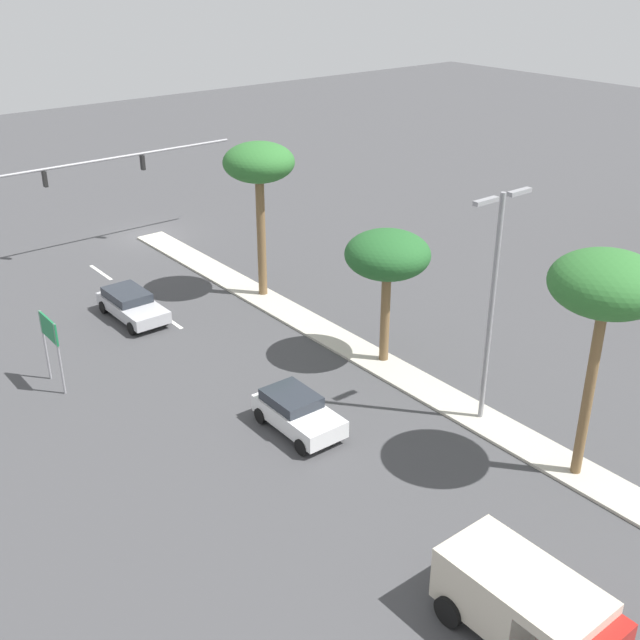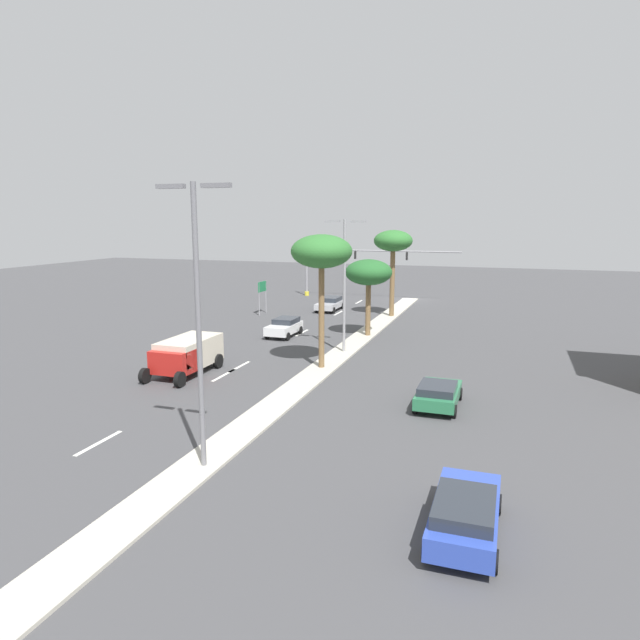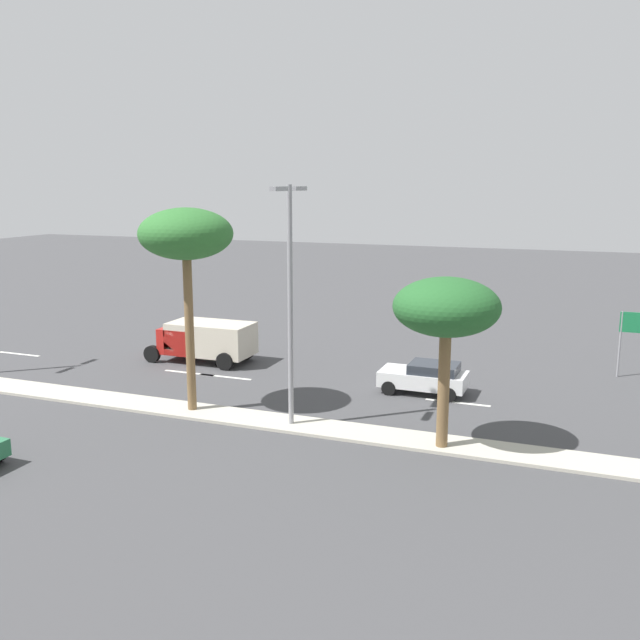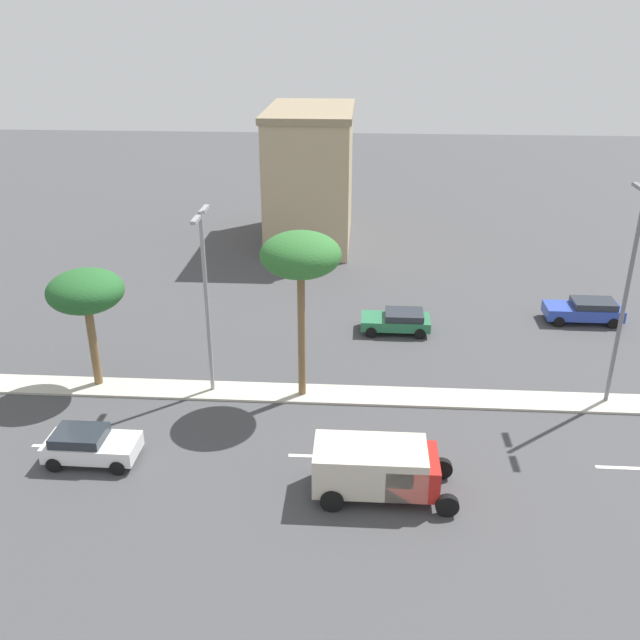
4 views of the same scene
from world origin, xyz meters
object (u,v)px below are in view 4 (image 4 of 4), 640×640
Objects in this scene: street_lamp_near at (206,289)px; street_lamp_front at (628,284)px; commercial_building at (311,175)px; palm_tree_rear at (86,292)px; box_truck at (381,468)px; sedan_green_left at (397,320)px; palm_tree_front at (301,257)px; sedan_white_front at (90,445)px; sedan_blue_trailing at (585,310)px.

street_lamp_front reaches higher than street_lamp_near.
commercial_building reaches higher than street_lamp_front.
palm_tree_rear is 25.32m from street_lamp_front.
palm_tree_rear is 16.67m from box_truck.
commercial_building is 1.33× the size of street_lamp_near.
street_lamp_front is 13.58m from sedan_green_left.
street_lamp_front is at bearing 89.82° from palm_tree_rear.
box_truck is (7.42, 3.76, -6.03)m from palm_tree_front.
palm_tree_front is at bearing 125.31° from sedan_white_front.
palm_tree_rear is 0.58× the size of street_lamp_front.
sedan_white_front is 19.28m from sedan_green_left.
box_truck reaches higher than sedan_white_front.
street_lamp_front is (25.45, 16.37, 0.89)m from commercial_building.
commercial_building is 33.84m from box_truck.
sedan_blue_trailing reaches higher than sedan_green_left.
sedan_white_front reaches higher than sedan_blue_trailing.
sedan_white_front is (6.00, -8.47, -6.48)m from palm_tree_front.
palm_tree_rear reaches higher than sedan_blue_trailing.
palm_tree_rear is 28.91m from sedan_blue_trailing.
commercial_building is 24.32m from sedan_blue_trailing.
box_truck is at bearing -55.12° from street_lamp_front.
sedan_green_left is (-7.70, 9.48, -4.82)m from street_lamp_near.
box_truck is (1.42, 12.23, 0.45)m from sedan_white_front.
palm_tree_front is 2.13× the size of sedan_white_front.
sedan_green_left is 0.73× the size of box_truck.
commercial_building is 3.01× the size of sedan_green_left.
palm_tree_front is at bearing -58.65° from sedan_blue_trailing.
sedan_white_front is at bearing -44.16° from sedan_green_left.
palm_tree_front is 1.80× the size of sedan_blue_trailing.
sedan_blue_trailing is (-10.03, 16.46, -6.48)m from palm_tree_front.
commercial_building is 19.61m from sedan_green_left.
street_lamp_near reaches higher than sedan_white_front.
street_lamp_near is 19.37m from street_lamp_front.
palm_tree_front is at bearing 87.89° from palm_tree_rear.
box_truck is at bearing 9.06° from commercial_building.
street_lamp_front is (0.08, 25.30, 1.12)m from palm_tree_rear.
sedan_white_front is at bearing 17.32° from palm_tree_rear.
box_truck is at bearing 61.25° from palm_tree_rear.
box_truck is (17.44, -12.70, 0.45)m from sedan_blue_trailing.
sedan_blue_trailing is at bearing 122.73° from sedan_white_front.
box_truck is (7.72, -11.08, -4.99)m from street_lamp_front.
sedan_blue_trailing is 1.18× the size of sedan_white_front.
sedan_blue_trailing is (15.73, 17.99, -4.54)m from commercial_building.
palm_tree_rear is at bearing -162.68° from sedan_white_front.
sedan_green_left is at bearing 135.84° from sedan_white_front.
street_lamp_front is 2.58× the size of sedan_green_left.
commercial_building reaches higher than palm_tree_front.
sedan_white_front is 0.96× the size of sedan_green_left.
commercial_building is 1.48× the size of palm_tree_front.
commercial_building reaches higher than palm_tree_rear.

